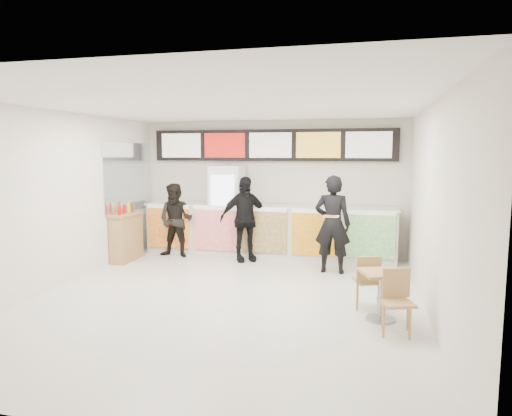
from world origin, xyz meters
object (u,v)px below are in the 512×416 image
(service_counter, at_px, (267,231))
(customer_left, at_px, (176,220))
(drinks_fridge, at_px, (227,210))
(customer_mid, at_px, (244,219))
(condiment_ledge, at_px, (126,237))
(cafe_table, at_px, (382,286))
(customer_main, at_px, (333,224))

(service_counter, bearing_deg, customer_left, -164.34)
(drinks_fridge, distance_m, customer_mid, 0.79)
(customer_left, xyz_separation_m, condiment_ledge, (-0.88, -0.58, -0.29))
(service_counter, height_order, customer_left, customer_left)
(cafe_table, bearing_deg, customer_mid, 113.29)
(drinks_fridge, height_order, customer_main, drinks_fridge)
(service_counter, xyz_separation_m, customer_left, (-1.94, -0.54, 0.24))
(drinks_fridge, relative_size, customer_main, 1.07)
(condiment_ledge, bearing_deg, cafe_table, -24.09)
(customer_main, relative_size, cafe_table, 1.30)
(service_counter, xyz_separation_m, condiment_ledge, (-2.82, -1.12, -0.06))
(drinks_fridge, xyz_separation_m, condiment_ledge, (-1.89, -1.14, -0.49))
(condiment_ledge, bearing_deg, customer_mid, 13.38)
(service_counter, height_order, condiment_ledge, condiment_ledge)
(service_counter, distance_m, customer_left, 2.02)
(service_counter, relative_size, customer_left, 3.43)
(drinks_fridge, bearing_deg, condiment_ledge, -148.87)
(customer_main, height_order, customer_left, customer_main)
(drinks_fridge, xyz_separation_m, customer_main, (2.43, -1.08, -0.06))
(customer_mid, bearing_deg, condiment_ledge, 160.74)
(service_counter, relative_size, condiment_ledge, 4.62)
(customer_main, distance_m, condiment_ledge, 4.34)
(customer_left, xyz_separation_m, cafe_table, (4.29, -2.89, -0.34))
(service_counter, height_order, customer_mid, customer_mid)
(customer_main, bearing_deg, drinks_fridge, -20.87)
(customer_left, xyz_separation_m, customer_mid, (1.55, 0.00, 0.09))
(customer_left, bearing_deg, condiment_ledge, -146.59)
(customer_main, bearing_deg, condiment_ledge, 3.83)
(service_counter, relative_size, customer_mid, 3.09)
(customer_mid, bearing_deg, customer_left, 147.36)
(customer_mid, relative_size, condiment_ledge, 1.49)
(condiment_ledge, bearing_deg, customer_left, 33.25)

